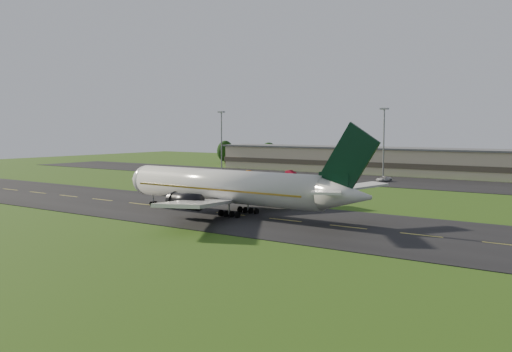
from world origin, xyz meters
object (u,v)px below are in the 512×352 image
Objects in this scene: airliner at (229,187)px; service_vehicle_c at (384,179)px; service_vehicle_a at (248,172)px; light_mast_centre at (384,134)px; terminal at (408,162)px; service_vehicle_b at (291,172)px; light_mast_west at (221,133)px.

airliner is 70.29m from service_vehicle_c.
service_vehicle_c is at bearing 15.84° from service_vehicle_a.
light_mast_centre is 4.25× the size of service_vehicle_c.
airliner is at bearing -87.46° from terminal.
service_vehicle_c is (33.08, -5.37, 0.01)m from service_vehicle_b.
airliner is 0.35× the size of terminal.
light_mast_centre is at bearing 133.52° from service_vehicle_c.
airliner is 80.62m from light_mast_centre.
light_mast_centre reaches higher than service_vehicle_c.
light_mast_centre is 5.13× the size of service_vehicle_a.
service_vehicle_a is at bearing 124.79° from airliner.
light_mast_centre is 43.31m from service_vehicle_a.
terminal is 64.10m from light_mast_west.
light_mast_centre is (-5.67, 80.01, 8.08)m from airliner.
service_vehicle_a is (-39.78, -12.26, -11.96)m from light_mast_centre.
airliner is 2.52× the size of light_mast_centre.
service_vehicle_c is at bearing 92.02° from airliner.
light_mast_west is at bearing 130.31° from airliner.
airliner is 12.91× the size of service_vehicle_a.
terminal is 36.68m from service_vehicle_b.
terminal is at bearing 85.05° from light_mast_centre.
light_mast_west is 5.14× the size of service_vehicle_b.
light_mast_west reaches higher than service_vehicle_b.
light_mast_west is 33.78m from service_vehicle_b.
service_vehicle_b is at bearing -171.16° from light_mast_centre.
airliner is at bearing -43.44° from service_vehicle_a.
service_vehicle_a is at bearing -157.10° from service_vehicle_c.
terminal reaches higher than service_vehicle_c.
service_vehicle_c is (-1.34, 70.17, -3.90)m from airliner.
airliner is 12.95× the size of service_vehicle_b.
service_vehicle_c is at bearing -66.24° from light_mast_centre.
light_mast_west is at bearing -165.24° from terminal.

